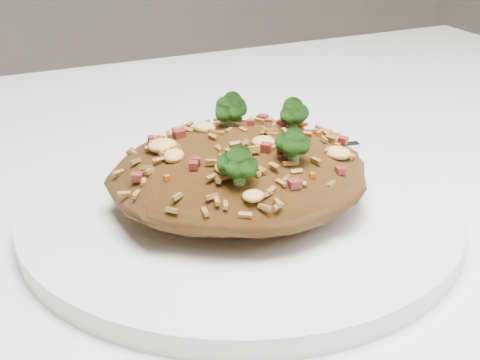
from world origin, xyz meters
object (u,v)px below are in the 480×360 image
(plate, at_px, (240,210))
(fork, at_px, (270,153))
(fried_rice, at_px, (241,162))
(dining_table, at_px, (138,342))

(plate, height_order, fork, fork)
(plate, distance_m, fried_rice, 0.04)
(dining_table, bearing_deg, fried_rice, -12.08)
(dining_table, relative_size, fried_rice, 7.07)
(plate, xyz_separation_m, fork, (0.05, 0.06, 0.01))
(fried_rice, height_order, fork, fried_rice)
(dining_table, distance_m, plate, 0.12)
(fried_rice, relative_size, fork, 1.05)
(dining_table, bearing_deg, plate, -12.35)
(plate, distance_m, fork, 0.08)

